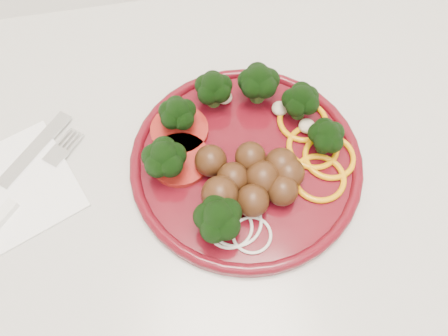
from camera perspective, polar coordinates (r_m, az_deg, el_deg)
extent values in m
cube|color=beige|center=(0.99, -1.75, -11.83)|extent=(2.40, 0.60, 0.87)
cube|color=beige|center=(0.58, -2.95, 1.01)|extent=(2.40, 0.60, 0.03)
cylinder|color=#500A12|center=(0.55, 2.87, 0.73)|extent=(0.29, 0.29, 0.01)
torus|color=#500A12|center=(0.55, 2.89, 1.04)|extent=(0.29, 0.29, 0.01)
sphere|color=#492812|center=(0.50, 3.74, -4.22)|extent=(0.04, 0.04, 0.04)
sphere|color=#492812|center=(0.51, 1.17, -1.26)|extent=(0.04, 0.04, 0.04)
sphere|color=#492812|center=(0.51, 7.64, -2.82)|extent=(0.04, 0.04, 0.04)
sphere|color=#492812|center=(0.52, 3.43, 1.24)|extent=(0.04, 0.04, 0.04)
sphere|color=#492812|center=(0.50, -0.55, -3.76)|extent=(0.04, 0.04, 0.04)
sphere|color=#492812|center=(0.52, 7.46, 0.40)|extent=(0.04, 0.04, 0.04)
sphere|color=#492812|center=(0.52, -1.75, 1.00)|extent=(0.04, 0.04, 0.04)
sphere|color=#492812|center=(0.51, 5.05, -1.33)|extent=(0.04, 0.04, 0.04)
sphere|color=#492812|center=(0.52, 8.35, -0.63)|extent=(0.04, 0.04, 0.04)
torus|color=orange|center=(0.56, 11.53, 2.73)|extent=(0.07, 0.07, 0.01)
torus|color=orange|center=(0.54, 12.28, -1.27)|extent=(0.07, 0.07, 0.01)
torus|color=orange|center=(0.58, 10.26, 6.09)|extent=(0.07, 0.07, 0.01)
torus|color=orange|center=(0.56, 13.59, 1.45)|extent=(0.07, 0.07, 0.01)
cylinder|color=#720A07|center=(0.57, -5.84, 4.97)|extent=(0.07, 0.07, 0.01)
cylinder|color=#720A07|center=(0.54, -5.75, 1.08)|extent=(0.07, 0.07, 0.01)
torus|color=beige|center=(0.51, 0.72, -7.64)|extent=(0.06, 0.06, 0.00)
torus|color=beige|center=(0.50, 3.66, -8.69)|extent=(0.05, 0.05, 0.00)
torus|color=beige|center=(0.51, 1.46, -6.96)|extent=(0.06, 0.06, 0.00)
ellipsoid|color=#C6B793|center=(0.58, 7.28, 7.67)|extent=(0.02, 0.02, 0.01)
ellipsoid|color=#C6B793|center=(0.59, 0.04, 9.18)|extent=(0.02, 0.02, 0.01)
ellipsoid|color=#C6B793|center=(0.57, 10.75, 5.36)|extent=(0.02, 0.02, 0.01)
cube|color=white|center=(0.60, -26.10, -2.57)|extent=(0.19, 0.19, 0.00)
cube|color=silver|center=(0.61, -23.43, 2.31)|extent=(0.10, 0.11, 0.00)
cube|color=silver|center=(0.60, -21.07, 1.50)|extent=(0.04, 0.04, 0.00)
cube|color=silver|center=(0.60, -18.81, 3.03)|extent=(0.02, 0.03, 0.00)
cube|color=silver|center=(0.60, -19.27, 3.29)|extent=(0.02, 0.03, 0.00)
cube|color=silver|center=(0.60, -19.72, 3.54)|extent=(0.02, 0.03, 0.00)
cube|color=silver|center=(0.61, -20.17, 3.78)|extent=(0.02, 0.03, 0.00)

